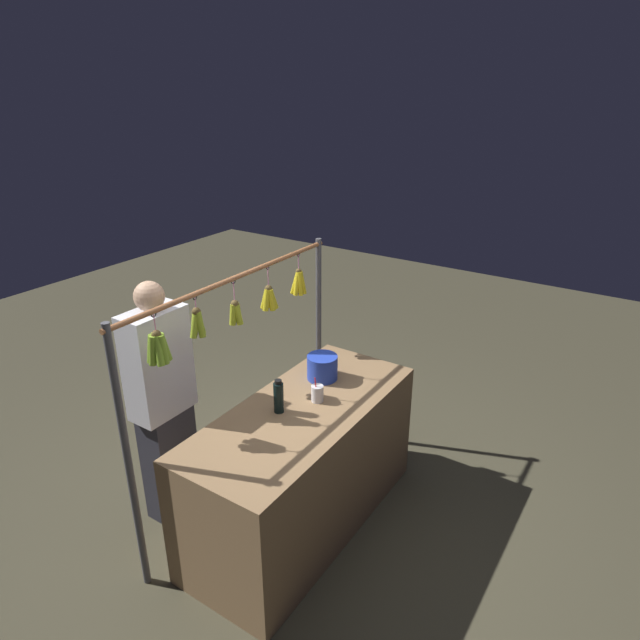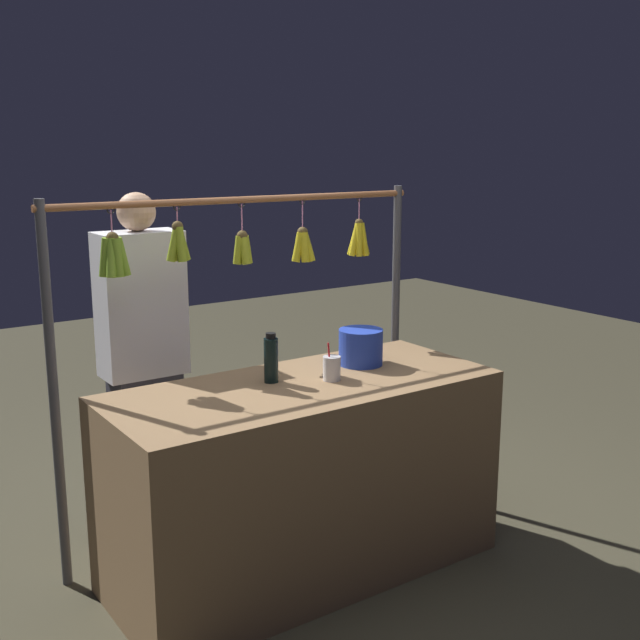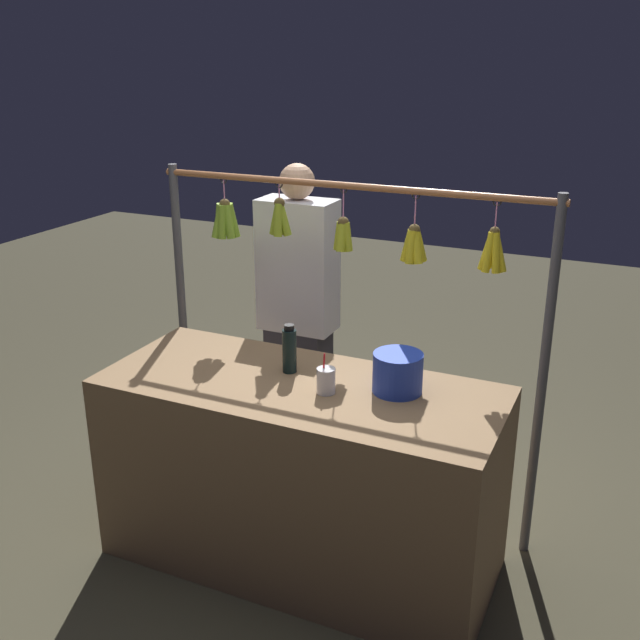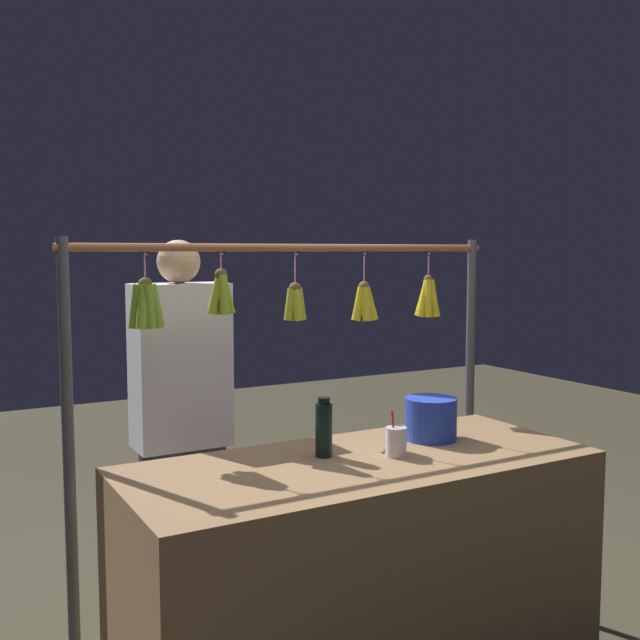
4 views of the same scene
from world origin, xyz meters
name	(u,v)px [view 4 (image 4 of 4)]	position (x,y,z in m)	size (l,w,h in m)	color
market_counter	(360,576)	(0.00, 0.00, 0.45)	(1.77, 0.74, 0.90)	olive
display_rack	(292,353)	(0.03, -0.50, 1.24)	(1.96, 0.13, 1.73)	#4C4C51
water_bottle	(324,429)	(0.10, -0.10, 1.01)	(0.06, 0.06, 0.23)	black
blue_bucket	(431,419)	(-0.41, -0.11, 0.99)	(0.21, 0.21, 0.17)	blue
drink_cup	(396,442)	(-0.14, 0.03, 0.96)	(0.08, 0.08, 0.17)	silver
vendor_person	(182,438)	(0.41, -0.82, 0.85)	(0.41, 0.22, 1.72)	#2D2D38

